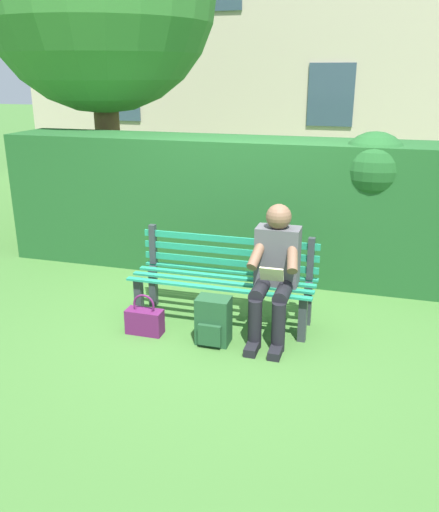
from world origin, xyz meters
The scene contains 7 objects.
ground centered at (0.00, 0.00, 0.00)m, with size 60.00×60.00×0.00m, color #3D6B2D.
park_bench centered at (0.00, -0.07, 0.43)m, with size 1.69×0.50×0.83m.
person_seated centered at (-0.50, 0.10, 0.61)m, with size 0.44×0.73×1.16m.
hedge_backdrop centered at (0.31, -1.44, 0.81)m, with size 5.26×0.88×1.66m.
building_facade centered at (2.00, -8.43, 3.20)m, with size 9.11×3.33×6.39m.
backpack centered at (-0.04, 0.42, 0.20)m, with size 0.28×0.27×0.42m.
handbag centered at (0.60, 0.42, 0.12)m, with size 0.33×0.15×0.38m.
Camera 1 is at (-1.25, 4.38, 2.22)m, focal length 37.55 mm.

